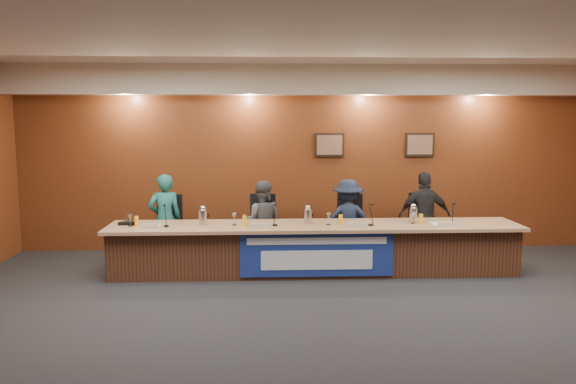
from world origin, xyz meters
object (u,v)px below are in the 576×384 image
(carafe_mid, at_px, (308,216))
(office_chair_c, at_px, (347,231))
(carafe_right, at_px, (413,215))
(office_chair_a, at_px, (166,232))
(carafe_left, at_px, (203,218))
(panelist_b, at_px, (262,222))
(panelist_c, at_px, (348,221))
(panelist_d, at_px, (424,216))
(speakerphone, at_px, (128,223))
(office_chair_b, at_px, (262,232))
(office_chair_d, at_px, (422,230))
(banner, at_px, (317,254))
(dais_body, at_px, (314,250))
(panelist_a, at_px, (165,219))

(carafe_mid, bearing_deg, office_chair_c, 47.55)
(office_chair_c, xyz_separation_m, carafe_right, (0.89, -0.73, 0.38))
(office_chair_a, distance_m, carafe_left, 1.13)
(panelist_b, bearing_deg, office_chair_c, -170.50)
(panelist_c, distance_m, carafe_right, 1.11)
(panelist_d, relative_size, speakerphone, 4.55)
(panelist_c, bearing_deg, carafe_left, 19.78)
(office_chair_a, height_order, office_chair_b, same)
(office_chair_d, bearing_deg, office_chair_c, -172.37)
(carafe_left, height_order, carafe_right, carafe_left)
(carafe_left, height_order, speakerphone, carafe_left)
(office_chair_a, height_order, carafe_right, carafe_right)
(office_chair_d, relative_size, carafe_mid, 2.17)
(panelist_c, bearing_deg, speakerphone, 12.55)
(panelist_d, distance_m, carafe_right, 0.74)
(panelist_c, distance_m, panelist_d, 1.25)
(office_chair_c, height_order, carafe_right, carafe_right)
(carafe_left, bearing_deg, carafe_mid, 1.40)
(banner, distance_m, speakerphone, 2.83)
(dais_body, xyz_separation_m, office_chair_b, (-0.79, 0.76, 0.13))
(office_chair_d, height_order, carafe_mid, carafe_mid)
(speakerphone, bearing_deg, office_chair_d, 8.72)
(office_chair_a, xyz_separation_m, speakerphone, (-0.43, -0.71, 0.30))
(panelist_b, distance_m, office_chair_c, 1.41)
(panelist_c, height_order, office_chair_c, panelist_c)
(panelist_c, bearing_deg, office_chair_a, 0.36)
(panelist_a, relative_size, carafe_mid, 6.51)
(office_chair_d, bearing_deg, banner, -140.03)
(office_chair_a, xyz_separation_m, office_chair_c, (2.94, 0.00, 0.00))
(carafe_right, xyz_separation_m, speakerphone, (-4.26, 0.03, -0.09))
(dais_body, relative_size, office_chair_b, 12.50)
(panelist_c, relative_size, office_chair_a, 2.79)
(banner, bearing_deg, office_chair_b, 123.70)
(panelist_a, height_order, carafe_left, panelist_a)
(carafe_left, bearing_deg, office_chair_d, 13.01)
(banner, relative_size, panelist_d, 1.51)
(panelist_c, distance_m, carafe_left, 2.38)
(banner, distance_m, carafe_mid, 0.64)
(office_chair_d, relative_size, speakerphone, 1.50)
(office_chair_b, bearing_deg, carafe_left, -132.12)
(panelist_b, height_order, carafe_mid, panelist_b)
(office_chair_a, bearing_deg, carafe_mid, -12.02)
(banner, relative_size, panelist_a, 1.53)
(panelist_d, xyz_separation_m, office_chair_d, (0.00, 0.10, -0.25))
(dais_body, relative_size, speakerphone, 18.75)
(carafe_mid, relative_size, carafe_right, 0.99)
(panelist_a, xyz_separation_m, speakerphone, (-0.43, -0.61, 0.05))
(panelist_a, relative_size, speakerphone, 4.50)
(office_chair_a, bearing_deg, office_chair_b, 7.06)
(banner, height_order, office_chair_d, banner)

